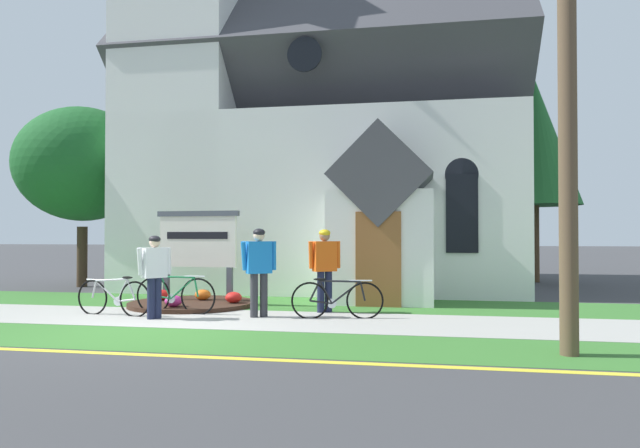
{
  "coord_description": "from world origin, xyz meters",
  "views": [
    {
      "loc": [
        4.62,
        -8.79,
        1.6
      ],
      "look_at": [
        2.24,
        4.1,
        1.83
      ],
      "focal_mm": 32.33,
      "sensor_mm": 36.0,
      "label": 1
    }
  ],
  "objects_px": {
    "church_sign": "(198,243)",
    "cyclist_in_yellow_jersey": "(259,265)",
    "yard_deciduous_tree": "(83,165)",
    "bicycle_green": "(175,295)",
    "cyclist_in_green_jersey": "(155,271)",
    "cyclist_in_white_jersey": "(325,264)",
    "roadside_conifer": "(535,142)",
    "bicycle_silver": "(337,299)",
    "bicycle_red": "(114,297)"
  },
  "relations": [
    {
      "from": "bicycle_green",
      "to": "cyclist_in_green_jersey",
      "type": "relative_size",
      "value": 1.1
    },
    {
      "from": "church_sign",
      "to": "roadside_conifer",
      "type": "xyz_separation_m",
      "value": [
        8.72,
        7.84,
        3.29
      ]
    },
    {
      "from": "cyclist_in_yellow_jersey",
      "to": "roadside_conifer",
      "type": "xyz_separation_m",
      "value": [
        6.76,
        9.55,
        3.69
      ]
    },
    {
      "from": "cyclist_in_yellow_jersey",
      "to": "cyclist_in_green_jersey",
      "type": "xyz_separation_m",
      "value": [
        -1.87,
        -0.58,
        -0.1
      ]
    },
    {
      "from": "bicycle_red",
      "to": "cyclist_in_white_jersey",
      "type": "xyz_separation_m",
      "value": [
        4.0,
        1.19,
        0.63
      ]
    },
    {
      "from": "church_sign",
      "to": "yard_deciduous_tree",
      "type": "height_order",
      "value": "yard_deciduous_tree"
    },
    {
      "from": "cyclist_in_yellow_jersey",
      "to": "cyclist_in_green_jersey",
      "type": "distance_m",
      "value": 1.96
    },
    {
      "from": "bicycle_silver",
      "to": "church_sign",
      "type": "bearing_deg",
      "value": 155.22
    },
    {
      "from": "bicycle_red",
      "to": "bicycle_silver",
      "type": "relative_size",
      "value": 0.98
    },
    {
      "from": "bicycle_green",
      "to": "cyclist_in_white_jersey",
      "type": "height_order",
      "value": "cyclist_in_white_jersey"
    },
    {
      "from": "bicycle_silver",
      "to": "cyclist_in_green_jersey",
      "type": "xyz_separation_m",
      "value": [
        -3.37,
        -0.7,
        0.54
      ]
    },
    {
      "from": "cyclist_in_green_jersey",
      "to": "yard_deciduous_tree",
      "type": "xyz_separation_m",
      "value": [
        -5.28,
        5.83,
        2.82
      ]
    },
    {
      "from": "bicycle_red",
      "to": "bicycle_silver",
      "type": "bearing_deg",
      "value": 5.27
    },
    {
      "from": "bicycle_red",
      "to": "cyclist_in_white_jersey",
      "type": "bearing_deg",
      "value": 16.54
    },
    {
      "from": "bicycle_green",
      "to": "cyclist_in_yellow_jersey",
      "type": "xyz_separation_m",
      "value": [
        1.8,
        -0.17,
        0.62
      ]
    },
    {
      "from": "bicycle_green",
      "to": "cyclist_in_yellow_jersey",
      "type": "bearing_deg",
      "value": -5.46
    },
    {
      "from": "bicycle_red",
      "to": "bicycle_green",
      "type": "relative_size",
      "value": 0.98
    },
    {
      "from": "bicycle_green",
      "to": "yard_deciduous_tree",
      "type": "bearing_deg",
      "value": 136.51
    },
    {
      "from": "bicycle_red",
      "to": "cyclist_in_yellow_jersey",
      "type": "relative_size",
      "value": 1.0
    },
    {
      "from": "bicycle_red",
      "to": "cyclist_in_green_jersey",
      "type": "bearing_deg",
      "value": -16.34
    },
    {
      "from": "bicycle_red",
      "to": "cyclist_in_green_jersey",
      "type": "distance_m",
      "value": 1.18
    },
    {
      "from": "bicycle_silver",
      "to": "yard_deciduous_tree",
      "type": "height_order",
      "value": "yard_deciduous_tree"
    },
    {
      "from": "cyclist_in_white_jersey",
      "to": "cyclist_in_green_jersey",
      "type": "bearing_deg",
      "value": -153.69
    },
    {
      "from": "church_sign",
      "to": "bicycle_red",
      "type": "height_order",
      "value": "church_sign"
    },
    {
      "from": "cyclist_in_white_jersey",
      "to": "yard_deciduous_tree",
      "type": "xyz_separation_m",
      "value": [
        -8.28,
        4.35,
        2.73
      ]
    },
    {
      "from": "cyclist_in_white_jersey",
      "to": "bicycle_green",
      "type": "bearing_deg",
      "value": -165.99
    },
    {
      "from": "church_sign",
      "to": "roadside_conifer",
      "type": "distance_m",
      "value": 12.18
    },
    {
      "from": "bicycle_green",
      "to": "roadside_conifer",
      "type": "relative_size",
      "value": 0.25
    },
    {
      "from": "bicycle_silver",
      "to": "roadside_conifer",
      "type": "relative_size",
      "value": 0.25
    },
    {
      "from": "bicycle_silver",
      "to": "cyclist_in_white_jersey",
      "type": "bearing_deg",
      "value": 115.57
    },
    {
      "from": "bicycle_red",
      "to": "bicycle_silver",
      "type": "height_order",
      "value": "bicycle_red"
    },
    {
      "from": "bicycle_green",
      "to": "cyclist_in_green_jersey",
      "type": "xyz_separation_m",
      "value": [
        -0.07,
        -0.75,
        0.52
      ]
    },
    {
      "from": "roadside_conifer",
      "to": "bicycle_silver",
      "type": "bearing_deg",
      "value": -119.16
    },
    {
      "from": "bicycle_silver",
      "to": "roadside_conifer",
      "type": "height_order",
      "value": "roadside_conifer"
    },
    {
      "from": "bicycle_red",
      "to": "cyclist_in_white_jersey",
      "type": "relative_size",
      "value": 1.0
    },
    {
      "from": "cyclist_in_yellow_jersey",
      "to": "cyclist_in_green_jersey",
      "type": "relative_size",
      "value": 1.09
    },
    {
      "from": "church_sign",
      "to": "cyclist_in_white_jersey",
      "type": "relative_size",
      "value": 1.25
    },
    {
      "from": "cyclist_in_green_jersey",
      "to": "roadside_conifer",
      "type": "relative_size",
      "value": 0.23
    },
    {
      "from": "church_sign",
      "to": "cyclist_in_yellow_jersey",
      "type": "bearing_deg",
      "value": -41.18
    },
    {
      "from": "cyclist_in_yellow_jersey",
      "to": "roadside_conifer",
      "type": "distance_m",
      "value": 12.27
    },
    {
      "from": "church_sign",
      "to": "cyclist_in_yellow_jersey",
      "type": "xyz_separation_m",
      "value": [
        1.96,
        -1.71,
        -0.4
      ]
    },
    {
      "from": "bicycle_silver",
      "to": "roadside_conifer",
      "type": "xyz_separation_m",
      "value": [
        5.26,
        9.43,
        4.33
      ]
    },
    {
      "from": "bicycle_silver",
      "to": "cyclist_in_green_jersey",
      "type": "bearing_deg",
      "value": -168.31
    },
    {
      "from": "cyclist_in_yellow_jersey",
      "to": "cyclist_in_white_jersey",
      "type": "bearing_deg",
      "value": 38.7
    },
    {
      "from": "bicycle_green",
      "to": "cyclist_in_white_jersey",
      "type": "xyz_separation_m",
      "value": [
        2.92,
        0.73,
        0.62
      ]
    },
    {
      "from": "roadside_conifer",
      "to": "church_sign",
      "type": "bearing_deg",
      "value": -138.06
    },
    {
      "from": "bicycle_red",
      "to": "roadside_conifer",
      "type": "distance_m",
      "value": 14.44
    },
    {
      "from": "church_sign",
      "to": "yard_deciduous_tree",
      "type": "bearing_deg",
      "value": 145.73
    },
    {
      "from": "church_sign",
      "to": "yard_deciduous_tree",
      "type": "distance_m",
      "value": 6.7
    },
    {
      "from": "bicycle_red",
      "to": "cyclist_in_yellow_jersey",
      "type": "distance_m",
      "value": 2.96
    }
  ]
}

